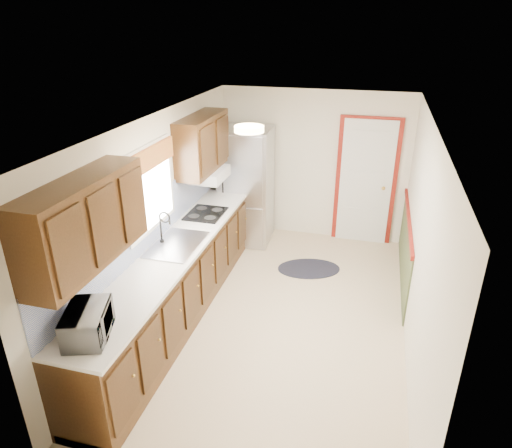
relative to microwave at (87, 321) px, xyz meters
The scene contains 8 objects.
room_shell 2.29m from the microwave, 58.39° to the left, with size 3.20×5.20×2.52m.
kitchen_run 1.68m from the microwave, 91.22° to the left, with size 0.63×4.00×2.20m.
back_wall_trim 4.71m from the microwave, 62.21° to the left, with size 1.12×2.30×2.08m.
ceiling_fixture 2.33m from the microwave, 62.78° to the left, with size 0.30×0.30×0.06m, color #FFD88C.
microwave is the anchor object (origin of this frame).
refrigerator 3.97m from the microwave, 86.79° to the left, with size 0.80×0.79×1.86m.
rug 3.67m from the microwave, 66.77° to the left, with size 0.91×0.59×0.01m, color black.
cooktop 2.70m from the microwave, 89.79° to the left, with size 0.47×0.57×0.02m, color black.
Camera 1 is at (0.94, -4.57, 3.38)m, focal length 32.00 mm.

